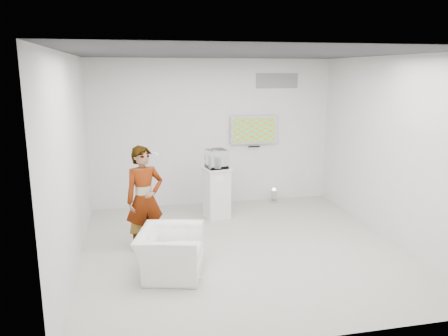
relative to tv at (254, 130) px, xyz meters
The scene contains 10 objects.
room 2.59m from the tv, 109.13° to the right, with size 5.01×5.01×3.00m.
tv is the anchor object (origin of this frame).
logo_decal 1.12m from the tv, ahead, with size 0.90×0.02×0.30m, color slate.
person 3.30m from the tv, 136.94° to the right, with size 0.60×0.40×1.66m, color white.
armchair 3.93m from the tv, 123.49° to the right, with size 0.96×0.84×0.63m, color white.
pedestal 1.69m from the tv, 137.77° to the right, with size 0.47×0.47×0.96m, color silver.
floor_uplight 1.47m from the tv, 24.41° to the right, with size 0.19×0.19×0.30m, color silver.
vitrine 1.37m from the tv, 137.77° to the right, with size 0.35×0.35×0.35m, color silver.
console 1.39m from the tv, 137.77° to the right, with size 0.05×0.16×0.22m, color silver.
wii_remote 2.93m from the tv, 137.56° to the right, with size 0.03×0.12×0.03m, color silver.
Camera 1 is at (-1.65, -6.30, 2.75)m, focal length 35.00 mm.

